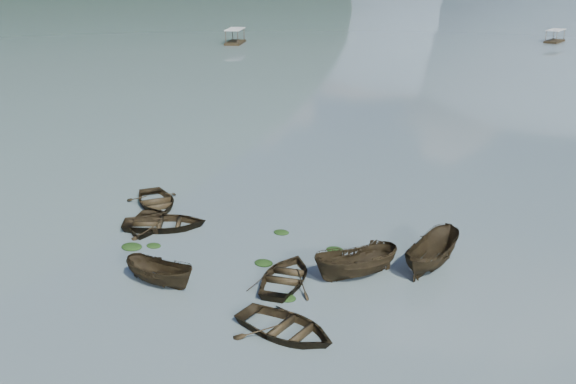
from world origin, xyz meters
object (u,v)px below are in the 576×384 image
at_px(rowboat_0, 145,228).
at_px(pontoon_left, 235,44).
at_px(pontoon_centre, 554,42).
at_px(rowboat_3, 286,281).

relative_size(rowboat_0, pontoon_left, 0.62).
bearing_deg(pontoon_centre, rowboat_3, -80.73).
distance_m(rowboat_0, rowboat_3, 10.98).
bearing_deg(pontoon_left, rowboat_0, -81.55).
distance_m(rowboat_3, pontoon_centre, 109.52).
bearing_deg(rowboat_0, pontoon_centre, 55.61).
distance_m(rowboat_0, pontoon_left, 87.63).
bearing_deg(pontoon_left, rowboat_3, -76.43).
relative_size(rowboat_3, pontoon_left, 0.68).
height_order(pontoon_left, pontoon_centre, pontoon_left).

